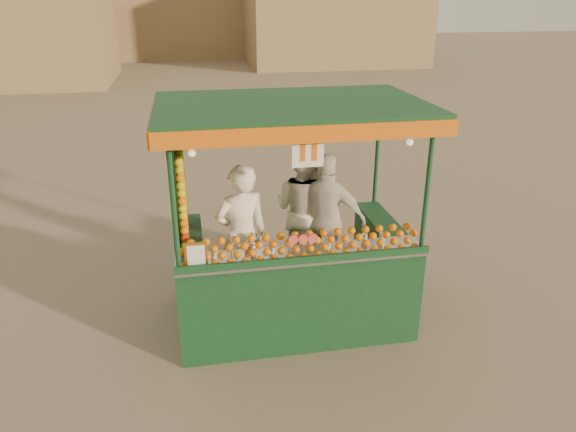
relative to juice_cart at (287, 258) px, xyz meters
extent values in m
plane|color=#766654|center=(-0.09, -0.04, -0.85)|extent=(90.00, 90.00, 0.00)
cube|color=#876E4D|center=(6.91, 23.96, 1.65)|extent=(9.00, 6.00, 5.00)
cube|color=#0E341C|center=(0.07, 0.14, -0.70)|extent=(2.61, 1.61, 0.30)
cylinder|color=black|center=(-0.83, 0.14, -0.67)|extent=(0.36, 0.10, 0.36)
cylinder|color=black|center=(0.98, 0.14, -0.67)|extent=(0.36, 0.10, 0.36)
cube|color=#0E341C|center=(0.07, -0.52, -0.14)|extent=(2.61, 0.30, 0.80)
cube|color=#0E341C|center=(-1.08, 0.24, -0.14)|extent=(0.30, 1.31, 0.80)
cube|color=#0E341C|center=(1.23, 0.24, -0.14)|extent=(0.30, 1.31, 0.80)
cube|color=#B2B2B7|center=(0.07, -0.49, 0.27)|extent=(2.61, 0.46, 0.03)
cylinder|color=#0E341C|center=(-1.18, -0.62, 0.96)|extent=(0.05, 0.05, 1.41)
cylinder|color=#0E341C|center=(1.33, -0.62, 0.96)|extent=(0.05, 0.05, 1.41)
cylinder|color=#0E341C|center=(-1.18, 0.89, 0.96)|extent=(0.05, 0.05, 1.41)
cylinder|color=#0E341C|center=(1.33, 0.89, 0.96)|extent=(0.05, 0.05, 1.41)
cube|color=#0E341C|center=(0.07, 0.14, 1.70)|extent=(2.81, 1.81, 0.08)
cube|color=#D05C0B|center=(0.07, -0.77, 1.62)|extent=(2.81, 0.04, 0.16)
cube|color=#D05C0B|center=(0.07, 1.04, 1.62)|extent=(2.81, 0.04, 0.16)
cube|color=#D05C0B|center=(-1.33, 0.14, 1.62)|extent=(0.04, 1.81, 0.16)
cube|color=#D05C0B|center=(1.48, 0.14, 1.62)|extent=(0.04, 1.81, 0.16)
cylinder|color=#E04448|center=(0.05, -0.62, 0.52)|extent=(0.10, 0.03, 0.10)
cube|color=orange|center=(-1.01, -0.62, 0.43)|extent=(0.22, 0.02, 0.28)
cube|color=white|center=(0.07, -0.69, 1.44)|extent=(0.30, 0.02, 0.30)
sphere|color=#FFE5B2|center=(-0.98, -0.55, 1.44)|extent=(0.07, 0.07, 0.07)
sphere|color=#FFE5B2|center=(1.13, -0.55, 1.44)|extent=(0.07, 0.07, 0.07)
imported|color=white|center=(-0.50, 0.09, 0.28)|extent=(0.68, 0.53, 1.66)
imported|color=white|center=(0.34, 0.67, 0.30)|extent=(1.04, 1.04, 1.70)
imported|color=white|center=(0.56, 0.41, 0.26)|extent=(1.03, 0.74, 1.62)
camera|label=1|loc=(-0.99, -5.38, 2.81)|focal=33.60mm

